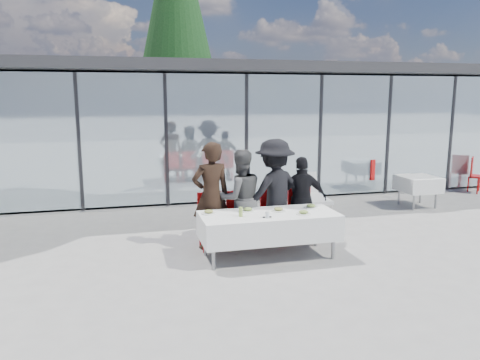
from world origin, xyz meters
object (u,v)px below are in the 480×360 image
at_px(diner_chair_b, 240,216).
at_px(spare_chair_a, 476,173).
at_px(diner_a, 211,196).
at_px(diner_c, 274,192).
at_px(plate_a, 209,212).
at_px(spare_table_right, 418,184).
at_px(folded_eyeglasses, 267,217).
at_px(diner_chair_c, 273,214).
at_px(juice_bottle, 241,212).
at_px(lounger, 310,193).
at_px(conifer_tree, 176,12).
at_px(plate_extra, 304,213).
at_px(spare_chair_b, 373,175).
at_px(diner_chair_a, 211,218).
at_px(plate_b, 248,210).
at_px(plate_d, 311,206).
at_px(dining_table, 269,226).
at_px(diner_chair_d, 301,212).
at_px(plate_c, 278,210).
at_px(diner_d, 302,199).
at_px(diner_b, 240,198).

distance_m(diner_chair_b, spare_chair_a, 7.99).
height_order(diner_a, diner_c, diner_c).
distance_m(plate_a, spare_table_right, 6.01).
bearing_deg(folded_eyeglasses, spare_chair_a, 27.89).
relative_size(diner_chair_c, juice_bottle, 6.34).
bearing_deg(diner_chair_b, lounger, 47.33).
distance_m(diner_chair_c, spare_chair_a, 7.40).
relative_size(lounger, conifer_tree, 0.13).
xyz_separation_m(diner_a, plate_extra, (1.35, -0.92, -0.16)).
bearing_deg(lounger, spare_chair_b, 15.97).
bearing_deg(lounger, diner_c, -124.21).
relative_size(diner_chair_a, plate_extra, 3.96).
relative_size(diner_c, plate_b, 7.72).
bearing_deg(diner_chair_c, plate_d, -49.39).
relative_size(diner_chair_c, folded_eyeglasses, 6.96).
bearing_deg(dining_table, diner_c, 65.02).
relative_size(dining_table, lounger, 1.65).
height_order(dining_table, diner_a, diner_a).
height_order(diner_chair_d, plate_b, diner_chair_d).
height_order(diner_chair_b, plate_a, diner_chair_b).
bearing_deg(conifer_tree, plate_d, -86.99).
height_order(diner_a, plate_c, diner_a).
height_order(diner_chair_c, plate_d, diner_chair_c).
bearing_deg(diner_chair_c, plate_c, -101.64).
relative_size(diner_a, diner_c, 0.99).
xyz_separation_m(diner_chair_c, conifer_tree, (-0.18, 12.16, 5.45)).
bearing_deg(diner_chair_a, plate_a, -104.27).
height_order(diner_chair_d, juice_bottle, diner_chair_d).
bearing_deg(diner_d, diner_chair_c, 2.10).
bearing_deg(plate_c, lounger, 59.24).
bearing_deg(diner_a, plate_a, 65.68).
xyz_separation_m(plate_b, juice_bottle, (-0.20, -0.29, 0.05)).
bearing_deg(spare_chair_a, dining_table, -153.29).
xyz_separation_m(diner_a, spare_table_right, (5.41, 1.81, -0.39)).
bearing_deg(plate_c, plate_b, 166.64).
relative_size(diner_c, juice_bottle, 12.35).
distance_m(plate_extra, juice_bottle, 1.03).
height_order(diner_chair_a, diner_d, diner_d).
distance_m(diner_b, plate_d, 1.24).
relative_size(diner_chair_b, diner_chair_c, 1.00).
xyz_separation_m(diner_b, plate_d, (1.12, -0.53, -0.09)).
relative_size(diner_chair_a, diner_chair_b, 1.00).
bearing_deg(diner_chair_a, conifer_tree, 85.41).
distance_m(diner_a, lounger, 4.16).
xyz_separation_m(diner_chair_b, spare_chair_b, (4.56, 3.31, 0.00)).
bearing_deg(folded_eyeglasses, plate_extra, 3.66).
bearing_deg(juice_bottle, diner_chair_b, 76.55).
distance_m(plate_c, spare_chair_a, 7.80).
bearing_deg(diner_a, plate_c, 139.71).
height_order(spare_table_right, lounger, spare_table_right).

